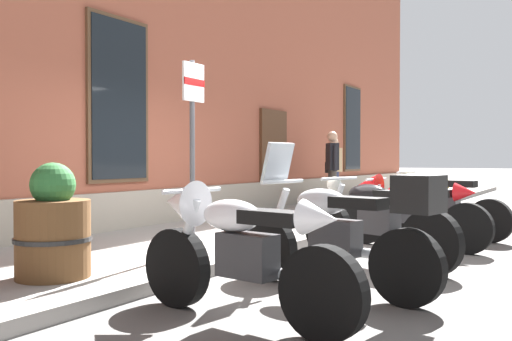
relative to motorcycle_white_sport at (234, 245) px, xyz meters
name	(u,v)px	position (x,y,z in m)	size (l,w,h in m)	color
ground_plane	(284,255)	(2.59, 1.03, -0.56)	(140.00, 140.00, 0.00)	#565451
sidewalk	(193,241)	(2.59, 2.48, -0.50)	(33.89, 2.90, 0.13)	gray
motorcycle_white_sport	(234,245)	(0.00, 0.00, 0.00)	(0.62, 2.01, 1.03)	black
motorcycle_silver_touring	(342,231)	(1.15, -0.36, 0.00)	(0.75, 2.10, 1.36)	black
motorcycle_black_naked	(374,222)	(2.57, -0.15, -0.07)	(0.83, 2.03, 0.98)	black
motorcycle_red_sport	(407,208)	(3.95, -0.11, -0.01)	(0.62, 2.06, 1.00)	black
motorcycle_yellow_naked	(439,205)	(5.14, -0.24, -0.07)	(0.62, 2.08, 1.01)	black
pedestrian_dark_jacket	(332,165)	(7.64, 2.63, 0.51)	(0.55, 0.49, 1.68)	#38332D
pedestrian_tan_coat	(334,167)	(8.41, 2.94, 0.44)	(0.58, 0.28, 1.58)	#2D3351
parking_sign	(193,127)	(1.60, 1.67, 1.00)	(0.36, 0.07, 2.20)	#4C4C51
barrel_planter	(53,230)	(-0.14, 1.89, 0.00)	(0.69, 0.69, 1.04)	brown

